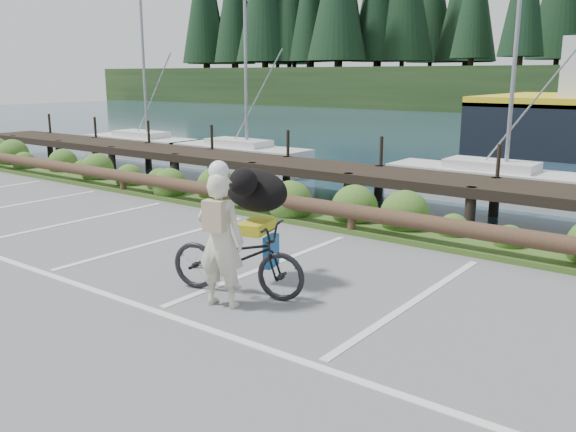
# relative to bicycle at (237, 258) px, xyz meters

# --- Properties ---
(ground) EXTENTS (72.00, 72.00, 0.00)m
(ground) POSITION_rel_bicycle_xyz_m (-0.45, -0.76, -0.53)
(ground) COLOR #5C5C5E
(vegetation_strip) EXTENTS (34.00, 1.60, 0.10)m
(vegetation_strip) POSITION_rel_bicycle_xyz_m (-0.45, 4.54, -0.48)
(vegetation_strip) COLOR #3D5B21
(vegetation_strip) RESTS_ON ground
(log_rail) EXTENTS (32.00, 0.30, 0.60)m
(log_rail) POSITION_rel_bicycle_xyz_m (-0.45, 3.84, -0.53)
(log_rail) COLOR #443021
(log_rail) RESTS_ON ground
(bicycle) EXTENTS (2.15, 1.22, 1.07)m
(bicycle) POSITION_rel_bicycle_xyz_m (0.00, 0.00, 0.00)
(bicycle) COLOR black
(bicycle) RESTS_ON ground
(cyclist) EXTENTS (0.75, 0.59, 1.82)m
(cyclist) POSITION_rel_bicycle_xyz_m (0.12, -0.46, 0.38)
(cyclist) COLOR beige
(cyclist) RESTS_ON ground
(dog) EXTENTS (0.81, 1.20, 0.63)m
(dog) POSITION_rel_bicycle_xyz_m (-0.17, 0.63, 0.85)
(dog) COLOR black
(dog) RESTS_ON bicycle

